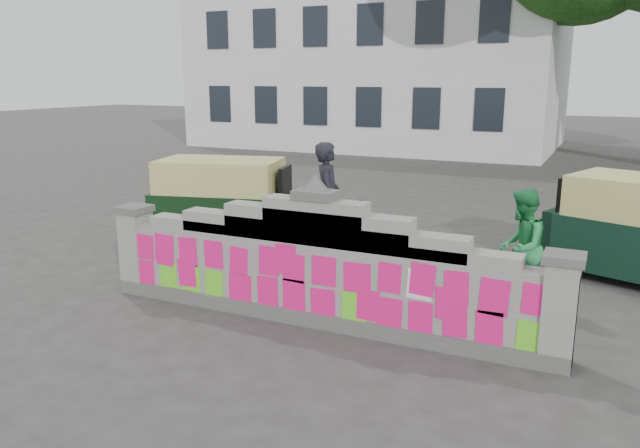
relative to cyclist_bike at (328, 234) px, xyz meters
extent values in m
plane|color=#383533|center=(0.94, -2.43, -0.56)|extent=(100.00, 100.00, 0.00)
cube|color=#4C4C49|center=(0.94, -2.43, -0.46)|extent=(6.40, 0.42, 0.20)
cube|color=gray|center=(0.94, -2.43, 0.04)|extent=(6.40, 0.32, 1.00)
cube|color=gray|center=(0.94, -2.43, 0.61)|extent=(5.20, 0.32, 0.14)
cube|color=gray|center=(0.94, -2.43, 0.68)|extent=(4.00, 0.32, 0.28)
cube|color=gray|center=(0.94, -2.43, 0.76)|extent=(2.60, 0.32, 0.44)
cube|color=gray|center=(0.94, -2.43, 0.83)|extent=(1.40, 0.32, 0.58)
cube|color=#4C4C49|center=(0.94, -2.43, 1.18)|extent=(0.55, 0.36, 0.12)
cone|color=#4C4C49|center=(0.94, -2.43, 1.34)|extent=(0.36, 0.36, 0.22)
cube|color=gray|center=(-2.08, -2.43, 0.06)|extent=(0.36, 0.40, 1.24)
cube|color=#4C4C49|center=(-2.08, -2.43, 0.72)|extent=(0.44, 0.44, 0.10)
cube|color=gray|center=(3.96, -2.43, 0.06)|extent=(0.36, 0.40, 1.24)
cube|color=#4C4C49|center=(3.96, -2.43, 0.72)|extent=(0.44, 0.44, 0.10)
cube|color=silver|center=(-6.06, 19.57, 3.44)|extent=(16.00, 10.00, 8.00)
imported|color=black|center=(0.00, 0.00, 0.00)|extent=(2.25, 1.56, 1.12)
imported|color=black|center=(0.00, 0.00, 0.39)|extent=(0.70, 0.82, 1.90)
imported|color=#27904A|center=(3.27, -0.52, 0.28)|extent=(0.67, 0.84, 1.69)
cube|color=black|center=(-2.61, 0.62, 0.02)|extent=(2.79, 1.95, 0.84)
cube|color=#C7BE6A|center=(-2.61, 0.62, 0.76)|extent=(2.57, 1.84, 0.63)
cube|color=black|center=(-1.33, 0.94, 0.02)|extent=(0.69, 0.85, 0.74)
cube|color=black|center=(-1.33, 0.94, 0.66)|extent=(0.26, 0.74, 0.63)
cylinder|color=black|center=(-1.23, 0.96, -0.30)|extent=(0.54, 0.25, 0.53)
cylinder|color=black|center=(-3.39, -0.18, -0.30)|extent=(0.54, 0.25, 0.53)
cylinder|color=black|center=(-3.68, 0.95, -0.30)|extent=(0.54, 0.25, 0.53)
cube|color=black|center=(3.71, 1.81, 0.03)|extent=(0.76, 0.89, 0.75)
cube|color=black|center=(3.71, 1.81, 0.68)|extent=(0.34, 0.74, 0.65)
cylinder|color=black|center=(3.60, 1.85, -0.29)|extent=(0.55, 0.30, 0.54)
camera|label=1|loc=(4.34, -9.48, 2.65)|focal=35.00mm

